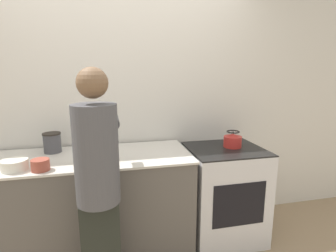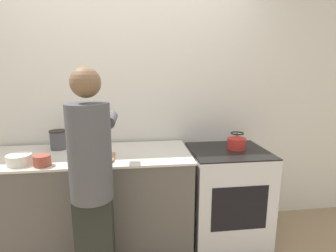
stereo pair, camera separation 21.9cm
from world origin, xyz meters
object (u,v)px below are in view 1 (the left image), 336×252
kettle (233,140)px  canister_jar (52,143)px  knife (96,159)px  cutting_board (97,160)px  bowl_prep (15,165)px  person (98,182)px  oven (224,193)px

kettle → canister_jar: size_ratio=0.97×
knife → kettle: size_ratio=1.13×
cutting_board → kettle: kettle is taller
cutting_board → bowl_prep: bearing=-174.1°
person → kettle: bearing=23.9°
oven → canister_jar: canister_jar is taller
oven → knife: knife is taller
oven → person: size_ratio=0.55×
person → oven: bearing=24.2°
knife → oven: bearing=23.2°
knife → bowl_prep: bearing=-158.1°
bowl_prep → canister_jar: 0.44m
kettle → bowl_prep: bearing=-173.7°
bowl_prep → knife: bearing=4.8°
knife → bowl_prep: bowl_prep is taller
knife → canister_jar: canister_jar is taller
oven → knife: 1.26m
canister_jar → kettle: bearing=-6.7°
cutting_board → bowl_prep: (-0.57, -0.06, 0.03)m
kettle → bowl_prep: kettle is taller
bowl_prep → cutting_board: bearing=5.9°
cutting_board → bowl_prep: 0.57m
oven → kettle: bearing=19.0°
kettle → canister_jar: canister_jar is taller
cutting_board → kettle: 1.25m
cutting_board → oven: bearing=5.6°
bowl_prep → canister_jar: (0.18, 0.39, 0.05)m
person → canister_jar: person is taller
person → knife: (-0.02, 0.39, 0.03)m
oven → knife: (-1.16, -0.12, 0.48)m
person → bowl_prep: 0.68m
cutting_board → canister_jar: size_ratio=1.61×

